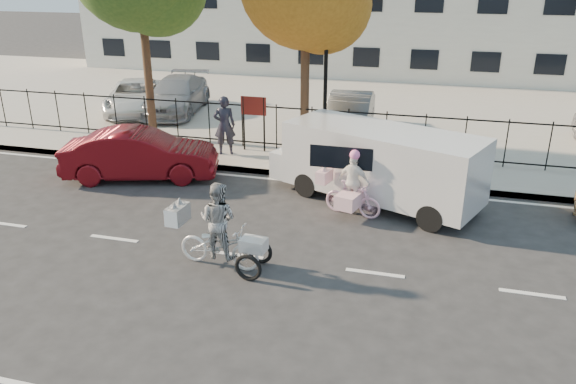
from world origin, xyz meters
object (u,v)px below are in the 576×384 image
(red_sedan, at_px, (141,155))
(lot_car_a, at_px, (177,95))
(zebra_trike, at_px, (219,235))
(unicorn_bike, at_px, (352,191))
(lamppost, at_px, (326,63))
(bull_bike, at_px, (444,189))
(pedestrian, at_px, (225,125))
(lot_car_c, at_px, (349,114))
(lot_car_b, at_px, (135,96))
(white_van, at_px, (378,163))

(red_sedan, xyz_separation_m, lot_car_a, (-2.32, 7.24, 0.14))
(zebra_trike, relative_size, unicorn_bike, 1.24)
(lamppost, xyz_separation_m, unicorn_bike, (1.55, -4.03, -2.47))
(bull_bike, height_order, red_sedan, bull_bike)
(pedestrian, height_order, lot_car_c, pedestrian)
(red_sedan, bearing_deg, lot_car_a, 0.58)
(lot_car_c, bearing_deg, lamppost, -98.93)
(unicorn_bike, distance_m, lot_car_b, 13.02)
(lot_car_b, bearing_deg, unicorn_bike, -58.99)
(red_sedan, bearing_deg, zebra_trike, -153.15)
(unicorn_bike, relative_size, bull_bike, 0.83)
(white_van, distance_m, lot_car_a, 11.72)
(white_van, height_order, pedestrian, pedestrian)
(unicorn_bike, xyz_separation_m, red_sedan, (-6.40, 1.03, 0.09))
(bull_bike, height_order, pedestrian, pedestrian)
(lot_car_a, height_order, lot_car_b, lot_car_a)
(lot_car_b, xyz_separation_m, lot_car_c, (9.17, -0.89, 0.06))
(lot_car_a, bearing_deg, unicorn_bike, -52.78)
(lamppost, height_order, unicorn_bike, lamppost)
(white_van, height_order, red_sedan, white_van)
(white_van, bearing_deg, zebra_trike, -100.29)
(zebra_trike, distance_m, lot_car_a, 13.26)
(lot_car_c, bearing_deg, red_sedan, -133.70)
(lamppost, height_order, red_sedan, lamppost)
(unicorn_bike, xyz_separation_m, white_van, (0.49, 1.03, 0.46))
(zebra_trike, height_order, unicorn_bike, zebra_trike)
(pedestrian, bearing_deg, lot_car_a, -70.86)
(lamppost, relative_size, unicorn_bike, 2.47)
(lot_car_b, bearing_deg, lamppost, -45.25)
(bull_bike, xyz_separation_m, red_sedan, (-8.60, 0.61, -0.03))
(lamppost, bearing_deg, zebra_trike, -95.25)
(zebra_trike, bearing_deg, pedestrian, 24.77)
(lot_car_b, bearing_deg, bull_bike, -52.45)
(zebra_trike, height_order, white_van, white_van)
(unicorn_bike, xyz_separation_m, lot_car_b, (-10.40, 7.84, 0.17))
(lamppost, xyz_separation_m, red_sedan, (-4.85, -3.00, -2.38))
(unicorn_bike, relative_size, white_van, 0.29)
(lamppost, height_order, zebra_trike, lamppost)
(white_van, bearing_deg, lot_car_a, 163.73)
(unicorn_bike, height_order, white_van, white_van)
(zebra_trike, xyz_separation_m, lot_car_b, (-8.17, 11.12, 0.09))
(bull_bike, height_order, white_van, white_van)
(zebra_trike, relative_size, pedestrian, 1.14)
(lamppost, bearing_deg, red_sedan, -148.25)
(red_sedan, distance_m, pedestrian, 2.97)
(unicorn_bike, distance_m, lot_car_a, 12.02)
(zebra_trike, xyz_separation_m, bull_bike, (4.43, 3.71, 0.04))
(lot_car_c, bearing_deg, zebra_trike, -98.08)
(white_van, bearing_deg, bull_bike, 2.32)
(white_van, relative_size, lot_car_c, 1.40)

